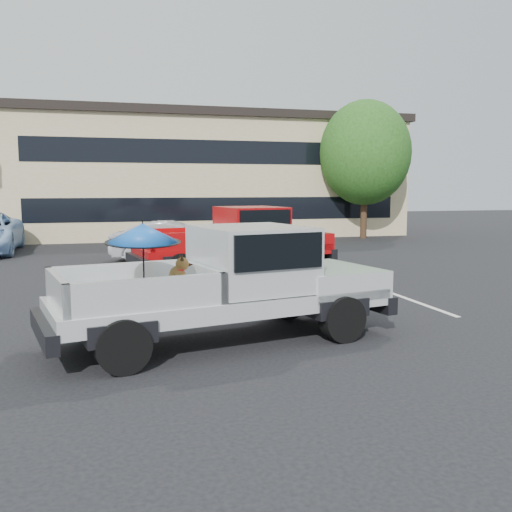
# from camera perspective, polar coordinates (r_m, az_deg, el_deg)

# --- Properties ---
(ground) EXTENTS (90.00, 90.00, 0.00)m
(ground) POSITION_cam_1_polar(r_m,az_deg,el_deg) (10.89, 4.91, -6.50)
(ground) COLOR black
(ground) RESTS_ON ground
(stripe_left) EXTENTS (0.12, 5.00, 0.01)m
(stripe_left) POSITION_cam_1_polar(r_m,az_deg,el_deg) (12.21, -11.85, -5.14)
(stripe_left) COLOR silver
(stripe_left) RESTS_ON ground
(stripe_right) EXTENTS (0.12, 5.00, 0.01)m
(stripe_right) POSITION_cam_1_polar(r_m,az_deg,el_deg) (13.91, 13.70, -3.73)
(stripe_right) COLOR silver
(stripe_right) RESTS_ON ground
(motel_building) EXTENTS (20.40, 8.40, 6.30)m
(motel_building) POSITION_cam_1_polar(r_m,az_deg,el_deg) (31.45, -5.00, 8.09)
(motel_building) COLOR tan
(motel_building) RESTS_ON ground
(tree_right) EXTENTS (4.46, 4.46, 6.78)m
(tree_right) POSITION_cam_1_polar(r_m,az_deg,el_deg) (28.92, 10.85, 10.09)
(tree_right) COLOR #332114
(tree_right) RESTS_ON ground
(tree_back) EXTENTS (4.68, 4.68, 7.11)m
(tree_back) POSITION_cam_1_polar(r_m,az_deg,el_deg) (35.34, 0.57, 9.93)
(tree_back) COLOR #332114
(tree_back) RESTS_ON ground
(silver_pickup) EXTENTS (5.97, 3.05, 2.06)m
(silver_pickup) POSITION_cam_1_polar(r_m,az_deg,el_deg) (9.39, -1.68, -2.08)
(silver_pickup) COLOR black
(silver_pickup) RESTS_ON ground
(red_pickup) EXTENTS (6.17, 2.99, 1.95)m
(red_pickup) POSITION_cam_1_polar(r_m,az_deg,el_deg) (16.85, -1.03, 1.93)
(red_pickup) COLOR black
(red_pickup) RESTS_ON ground
(silver_sedan) EXTENTS (4.38, 2.45, 1.37)m
(silver_sedan) POSITION_cam_1_polar(r_m,az_deg,el_deg) (19.68, -8.24, 1.45)
(silver_sedan) COLOR #9E9FA5
(silver_sedan) RESTS_ON ground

